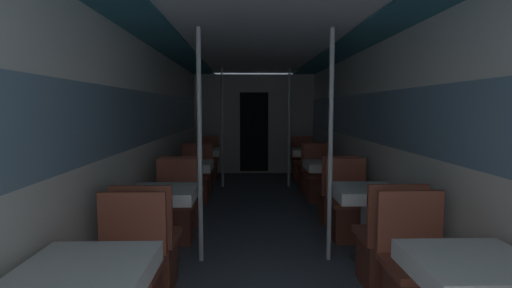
# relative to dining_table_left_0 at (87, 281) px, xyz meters

# --- Properties ---
(wall_left) EXTENTS (0.05, 10.24, 2.22)m
(wall_left) POSITION_rel_dining_table_left_0_xyz_m (-0.39, 2.99, 0.53)
(wall_left) COLOR silver
(wall_left) RESTS_ON ground_plane
(wall_right) EXTENTS (0.05, 10.24, 2.22)m
(wall_right) POSITION_rel_dining_table_left_0_xyz_m (2.35, 2.99, 0.53)
(wall_right) COLOR silver
(wall_right) RESTS_ON ground_plane
(ceiling_panel) EXTENTS (2.74, 10.24, 0.07)m
(ceiling_panel) POSITION_rel_dining_table_left_0_xyz_m (0.98, 2.99, 1.65)
(ceiling_panel) COLOR silver
(ceiling_panel) RESTS_ON wall_left
(bulkhead_far) EXTENTS (2.69, 0.09, 2.22)m
(bulkhead_far) POSITION_rel_dining_table_left_0_xyz_m (0.98, 7.08, 0.49)
(bulkhead_far) COLOR #A8A8A3
(bulkhead_far) RESTS_ON ground_plane
(dining_table_left_0) EXTENTS (0.63, 0.63, 0.71)m
(dining_table_left_0) POSITION_rel_dining_table_left_0_xyz_m (0.00, 0.00, 0.00)
(dining_table_left_0) COLOR #4C4C51
(dining_table_left_0) RESTS_ON ground_plane
(dining_table_left_1) EXTENTS (0.63, 0.63, 0.71)m
(dining_table_left_1) POSITION_rel_dining_table_left_0_xyz_m (0.00, 1.83, 0.00)
(dining_table_left_1) COLOR #4C4C51
(dining_table_left_1) RESTS_ON ground_plane
(chair_left_near_1) EXTENTS (0.47, 0.47, 0.90)m
(chair_left_near_1) POSITION_rel_dining_table_left_0_xyz_m (-0.00, 1.22, -0.34)
(chair_left_near_1) COLOR brown
(chair_left_near_1) RESTS_ON ground_plane
(chair_left_far_1) EXTENTS (0.47, 0.47, 0.90)m
(chair_left_far_1) POSITION_rel_dining_table_left_0_xyz_m (-0.00, 2.44, -0.34)
(chair_left_far_1) COLOR brown
(chair_left_far_1) RESTS_ON ground_plane
(support_pole_left_1) EXTENTS (0.05, 0.05, 2.22)m
(support_pole_left_1) POSITION_rel_dining_table_left_0_xyz_m (0.36, 1.83, 0.50)
(support_pole_left_1) COLOR silver
(support_pole_left_1) RESTS_ON ground_plane
(dining_table_left_2) EXTENTS (0.63, 0.63, 0.71)m
(dining_table_left_2) POSITION_rel_dining_table_left_0_xyz_m (0.00, 3.66, 0.00)
(dining_table_left_2) COLOR #4C4C51
(dining_table_left_2) RESTS_ON ground_plane
(chair_left_near_2) EXTENTS (0.47, 0.47, 0.90)m
(chair_left_near_2) POSITION_rel_dining_table_left_0_xyz_m (-0.00, 3.05, -0.34)
(chair_left_near_2) COLOR brown
(chair_left_near_2) RESTS_ON ground_plane
(chair_left_far_2) EXTENTS (0.47, 0.47, 0.90)m
(chair_left_far_2) POSITION_rel_dining_table_left_0_xyz_m (-0.00, 4.27, -0.34)
(chair_left_far_2) COLOR brown
(chair_left_far_2) RESTS_ON ground_plane
(dining_table_left_3) EXTENTS (0.63, 0.63, 0.71)m
(dining_table_left_3) POSITION_rel_dining_table_left_0_xyz_m (0.00, 5.49, 0.00)
(dining_table_left_3) COLOR #4C4C51
(dining_table_left_3) RESTS_ON ground_plane
(chair_left_near_3) EXTENTS (0.47, 0.47, 0.90)m
(chair_left_near_3) POSITION_rel_dining_table_left_0_xyz_m (-0.00, 4.88, -0.34)
(chair_left_near_3) COLOR brown
(chair_left_near_3) RESTS_ON ground_plane
(chair_left_far_3) EXTENTS (0.47, 0.47, 0.90)m
(chair_left_far_3) POSITION_rel_dining_table_left_0_xyz_m (-0.00, 6.10, -0.34)
(chair_left_far_3) COLOR brown
(chair_left_far_3) RESTS_ON ground_plane
(support_pole_left_3) EXTENTS (0.05, 0.05, 2.22)m
(support_pole_left_3) POSITION_rel_dining_table_left_0_xyz_m (0.36, 5.49, 0.50)
(support_pole_left_3) COLOR silver
(support_pole_left_3) RESTS_ON ground_plane
(dining_table_right_0) EXTENTS (0.63, 0.63, 0.71)m
(dining_table_right_0) POSITION_rel_dining_table_left_0_xyz_m (1.96, 0.00, 0.00)
(dining_table_right_0) COLOR #4C4C51
(dining_table_right_0) RESTS_ON ground_plane
(chair_right_far_0) EXTENTS (0.47, 0.47, 0.90)m
(chair_right_far_0) POSITION_rel_dining_table_left_0_xyz_m (1.96, 0.61, -0.34)
(chair_right_far_0) COLOR brown
(chair_right_far_0) RESTS_ON ground_plane
(dining_table_right_1) EXTENTS (0.63, 0.63, 0.71)m
(dining_table_right_1) POSITION_rel_dining_table_left_0_xyz_m (1.96, 1.83, 0.00)
(dining_table_right_1) COLOR #4C4C51
(dining_table_right_1) RESTS_ON ground_plane
(chair_right_near_1) EXTENTS (0.47, 0.47, 0.90)m
(chair_right_near_1) POSITION_rel_dining_table_left_0_xyz_m (1.96, 1.22, -0.34)
(chair_right_near_1) COLOR brown
(chair_right_near_1) RESTS_ON ground_plane
(chair_right_far_1) EXTENTS (0.47, 0.47, 0.90)m
(chair_right_far_1) POSITION_rel_dining_table_left_0_xyz_m (1.96, 2.44, -0.34)
(chair_right_far_1) COLOR brown
(chair_right_far_1) RESTS_ON ground_plane
(support_pole_right_1) EXTENTS (0.05, 0.05, 2.22)m
(support_pole_right_1) POSITION_rel_dining_table_left_0_xyz_m (1.60, 1.83, 0.50)
(support_pole_right_1) COLOR silver
(support_pole_right_1) RESTS_ON ground_plane
(dining_table_right_2) EXTENTS (0.63, 0.63, 0.71)m
(dining_table_right_2) POSITION_rel_dining_table_left_0_xyz_m (1.96, 3.66, 0.00)
(dining_table_right_2) COLOR #4C4C51
(dining_table_right_2) RESTS_ON ground_plane
(chair_right_near_2) EXTENTS (0.47, 0.47, 0.90)m
(chair_right_near_2) POSITION_rel_dining_table_left_0_xyz_m (1.96, 3.05, -0.34)
(chair_right_near_2) COLOR brown
(chair_right_near_2) RESTS_ON ground_plane
(chair_right_far_2) EXTENTS (0.47, 0.47, 0.90)m
(chair_right_far_2) POSITION_rel_dining_table_left_0_xyz_m (1.96, 4.27, -0.34)
(chair_right_far_2) COLOR brown
(chair_right_far_2) RESTS_ON ground_plane
(dining_table_right_3) EXTENTS (0.63, 0.63, 0.71)m
(dining_table_right_3) POSITION_rel_dining_table_left_0_xyz_m (1.96, 5.49, 0.00)
(dining_table_right_3) COLOR #4C4C51
(dining_table_right_3) RESTS_ON ground_plane
(chair_right_near_3) EXTENTS (0.47, 0.47, 0.90)m
(chair_right_near_3) POSITION_rel_dining_table_left_0_xyz_m (1.96, 4.88, -0.34)
(chair_right_near_3) COLOR brown
(chair_right_near_3) RESTS_ON ground_plane
(chair_right_far_3) EXTENTS (0.47, 0.47, 0.90)m
(chair_right_far_3) POSITION_rel_dining_table_left_0_xyz_m (1.96, 6.10, -0.34)
(chair_right_far_3) COLOR brown
(chair_right_far_3) RESTS_ON ground_plane
(support_pole_right_3) EXTENTS (0.05, 0.05, 2.22)m
(support_pole_right_3) POSITION_rel_dining_table_left_0_xyz_m (1.60, 5.49, 0.50)
(support_pole_right_3) COLOR silver
(support_pole_right_3) RESTS_ON ground_plane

